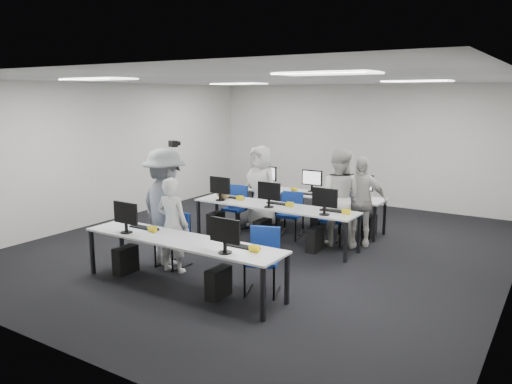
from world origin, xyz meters
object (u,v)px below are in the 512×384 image
Objects in this scene: chair_1 at (263,273)px; student_3 at (360,201)px; chair_3 at (290,224)px; student_2 at (261,187)px; chair_6 at (292,220)px; photographer at (165,207)px; chair_0 at (174,250)px; desk_mid at (274,208)px; student_0 at (172,225)px; student_1 at (338,198)px; chair_5 at (242,213)px; chair_2 at (235,216)px; desk_front at (181,242)px; chair_4 at (333,229)px; chair_7 at (350,225)px.

student_3 is at bearing 64.31° from chair_1.
chair_3 is 0.51× the size of student_2.
chair_6 is 2.95m from photographer.
photographer is at bearing 169.45° from chair_0.
chair_6 is at bearing 100.14° from chair_3.
desk_mid is at bearing -106.70° from chair_3.
student_1 is (1.61, 2.68, 0.14)m from student_0.
photographer is (0.29, -2.64, 0.66)m from chair_5.
student_3 reaches higher than chair_0.
student_0 is (0.64, -2.62, 0.49)m from chair_2.
chair_1 is (1.07, 0.47, -0.39)m from desk_front.
student_0 is (-0.58, -2.13, 0.07)m from desk_mid.
photographer is (-0.99, -2.41, 0.67)m from chair_3.
chair_4 is 0.50× the size of student_1.
chair_4 reaches higher than chair_6.
student_1 is (1.78, 2.50, 0.62)m from chair_0.
chair_5 reaches higher than chair_2.
desk_mid is at bearing -37.55° from student_2.
chair_4 is at bearing 60.02° from chair_0.
student_2 is at bearing 12.96° from chair_5.
desk_mid is 3.59× the size of chair_4.
chair_6 reaches higher than chair_2.
desk_mid is at bearing -168.41° from student_3.
student_0 is at bearing -128.25° from chair_4.
desk_mid is 1.79× the size of student_1.
photographer reaches higher than student_3.
photographer reaches higher than chair_4.
desk_mid is 1.24m from student_2.
chair_4 reaches higher than chair_3.
chair_3 is 1.44m from student_3.
chair_5 is 0.51× the size of student_1.
desk_front is 3.14m from chair_3.
chair_5 is at bearing -13.52° from student_1.
chair_5 is at bearing 148.75° from desk_mid.
chair_3 is 0.49× the size of student_1.
chair_0 is at bearing -89.45° from chair_5.
student_1 reaches higher than desk_front.
student_2 reaches higher than chair_2.
chair_5 is at bearing -83.41° from student_0.
chair_7 reaches higher than chair_2.
chair_7 is at bearing 40.03° from desk_mid.
student_1 reaches higher than chair_1.
chair_0 is 1.82m from chair_1.
chair_0 is 1.06× the size of chair_2.
chair_1 reaches higher than chair_2.
chair_2 is 0.83× the size of chair_7.
desk_mid is 2.12m from chair_0.
student_0 is at bearing 165.81° from photographer.
photographer is (-0.93, -1.90, 0.27)m from desk_mid.
student_2 is (0.38, 0.41, 0.60)m from chair_2.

